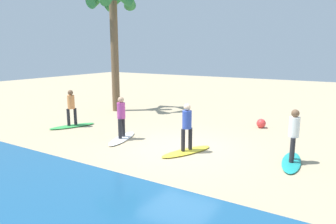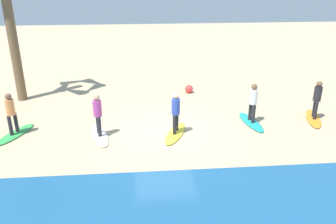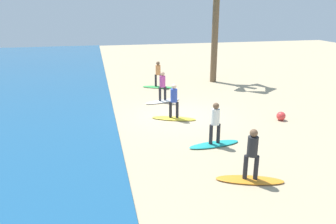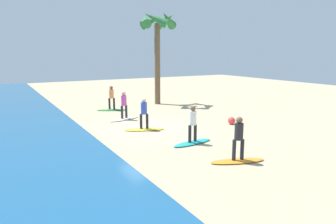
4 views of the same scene
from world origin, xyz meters
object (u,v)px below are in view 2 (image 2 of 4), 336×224
object	(u,v)px
surfboard_green	(15,134)
surfer_teal	(253,100)
beach_ball	(189,89)
surfboard_teal	(251,122)
surfboard_orange	(313,118)
surfboard_white	(100,135)
surfer_orange	(317,97)
surfer_green	(11,111)
surfboard_yellow	(176,133)
surfer_white	(98,112)
surfer_yellow	(176,110)

from	to	relation	value
surfboard_green	surfer_teal	bearing A→B (deg)	114.92
beach_ball	surfboard_teal	bearing A→B (deg)	116.71
surfboard_orange	surfboard_white	xyz separation A→B (m)	(9.08, 0.86, 0.00)
surfer_orange	surfboard_white	xyz separation A→B (m)	(9.08, 0.86, -0.99)
surfer_green	beach_ball	world-z (taller)	surfer_green
surfboard_teal	surfer_green	distance (m)	9.64
surfboard_orange	surfboard_teal	xyz separation A→B (m)	(2.82, 0.12, 0.00)
surfer_orange	surfboard_white	size ratio (longest dim) A/B	0.78
surfer_orange	beach_ball	distance (m)	6.34
surfboard_orange	surfer_orange	xyz separation A→B (m)	(0.00, -0.00, 0.99)
surfboard_orange	surfer_green	size ratio (longest dim) A/B	1.28
surfboard_yellow	beach_ball	world-z (taller)	beach_ball
beach_ball	surfer_white	bearing A→B (deg)	48.97
surfboard_yellow	surfboard_teal	bearing A→B (deg)	125.93
surfboard_orange	surfboard_yellow	bearing A→B (deg)	-62.94
surfer_orange	surfboard_green	world-z (taller)	surfer_orange
surfer_yellow	beach_ball	bearing A→B (deg)	-104.19
surfboard_teal	surfer_yellow	distance (m)	3.54
surfboard_orange	surfer_yellow	bearing A→B (deg)	-62.94
surfboard_teal	surfer_teal	distance (m)	0.99
surfboard_teal	beach_ball	xyz separation A→B (m)	(2.06, -4.09, 0.16)
surfer_teal	surfer_white	size ratio (longest dim) A/B	1.00
surfboard_yellow	surfer_yellow	size ratio (longest dim) A/B	1.28
surfer_orange	surfer_green	bearing A→B (deg)	2.15
surfboard_teal	surfer_yellow	world-z (taller)	surfer_yellow
surfer_orange	surfboard_white	world-z (taller)	surfer_orange
surfer_teal	surfer_orange	bearing A→B (deg)	-177.48
surfer_white	surfboard_green	size ratio (longest dim) A/B	0.78
surfboard_orange	surfer_white	xyz separation A→B (m)	(9.08, 0.86, 0.99)
surfboard_teal	surfer_yellow	size ratio (longest dim) A/B	1.28
surfer_orange	surfer_yellow	world-z (taller)	same
surfer_green	surfboard_orange	bearing A→B (deg)	-177.85
surfboard_orange	surfer_green	distance (m)	12.45
surfboard_orange	surfer_yellow	size ratio (longest dim) A/B	1.28
surfboard_yellow	surfboard_green	size ratio (longest dim) A/B	1.00
beach_ball	surfer_green	bearing A→B (deg)	30.53
surfboard_orange	surfer_white	world-z (taller)	surfer_white
surfer_teal	surfboard_green	size ratio (longest dim) A/B	0.78
surfboard_orange	surfer_yellow	xyz separation A→B (m)	(6.12, 0.94, 0.99)
surfer_green	surfboard_green	bearing A→B (deg)	-90.00
surfboard_yellow	surfer_green	size ratio (longest dim) A/B	1.28
surfboard_orange	surfer_green	world-z (taller)	surfer_green
surfer_teal	surfboard_white	bearing A→B (deg)	6.74
surfer_yellow	surfer_white	distance (m)	2.97
surfboard_green	surfer_green	bearing A→B (deg)	22.88
surfer_orange	surfer_white	distance (m)	9.13
surfboard_orange	surfer_orange	world-z (taller)	surfer_orange
surfboard_yellow	surfer_yellow	bearing A→B (deg)	-157.95
surfer_orange	surfer_yellow	xyz separation A→B (m)	(6.12, 0.94, 0.00)
surfboard_orange	surfer_orange	distance (m)	0.99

